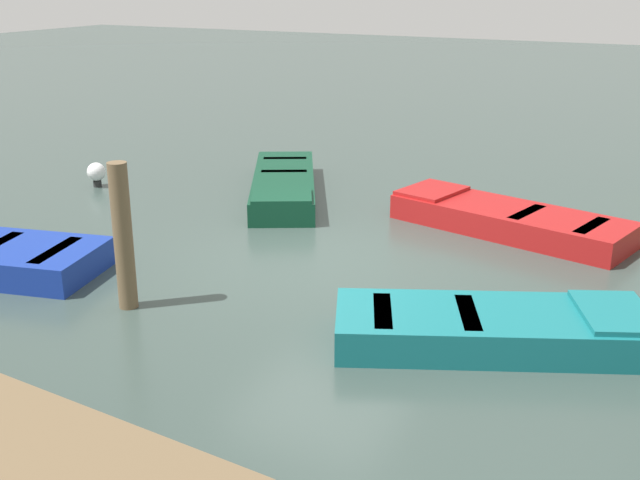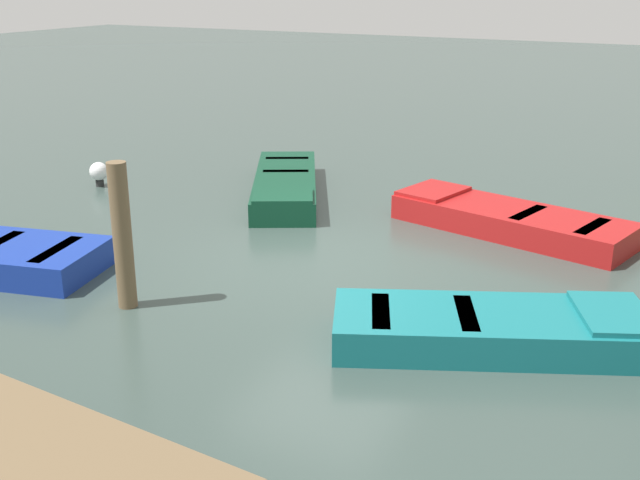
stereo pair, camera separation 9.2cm
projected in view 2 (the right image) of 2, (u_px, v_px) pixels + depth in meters
The scene contains 6 objects.
ground_plane at pixel (320, 263), 11.35m from camera, with size 80.00×80.00×0.00m, color #33423D.
rowboat_dark_green at pixel (285, 185), 14.67m from camera, with size 2.89×4.05×0.46m.
rowboat_red at pixel (509, 219), 12.62m from camera, with size 4.04×2.15×0.46m.
rowboat_teal at pixel (491, 328), 8.77m from camera, with size 3.69×2.57×0.46m.
mooring_piling_far_left at pixel (122, 236), 9.58m from camera, with size 0.24×0.24×1.87m, color brown.
marker_buoy at pixel (99, 172), 15.31m from camera, with size 0.36×0.36×0.48m.
Camera 2 is at (-4.91, 9.42, 4.01)m, focal length 43.79 mm.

